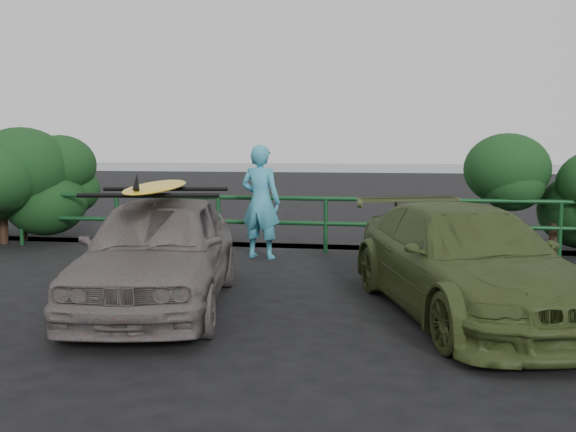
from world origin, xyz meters
name	(u,v)px	position (x,y,z in m)	size (l,w,h in m)	color
ground	(181,328)	(0.00, 0.00, 0.00)	(80.00, 80.00, 0.00)	black
ocean	(376,165)	(0.00, 60.00, 0.00)	(200.00, 200.00, 0.00)	slate
guardrail	(271,224)	(0.00, 5.00, 0.52)	(14.00, 0.08, 1.04)	#113E1C
shrub_left	(40,186)	(-4.80, 5.40, 1.14)	(3.20, 2.40, 2.28)	#153B17
shrub_right	(554,197)	(5.00, 5.50, 1.04)	(3.20, 2.40, 2.08)	#153B17
sedan	(159,251)	(-0.56, 0.87, 0.69)	(1.62, 4.03, 1.37)	#635A58
olive_vehicle	(465,261)	(3.05, 1.11, 0.63)	(1.75, 4.31, 1.25)	#3C4A20
man	(261,202)	(-0.06, 4.38, 0.98)	(0.72, 0.47, 1.96)	teal
roof_rack	(158,192)	(-0.56, 0.87, 1.40)	(1.58, 1.11, 0.05)	black
surfboard	(157,186)	(-0.56, 0.87, 1.46)	(0.55, 2.65, 0.08)	yellow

